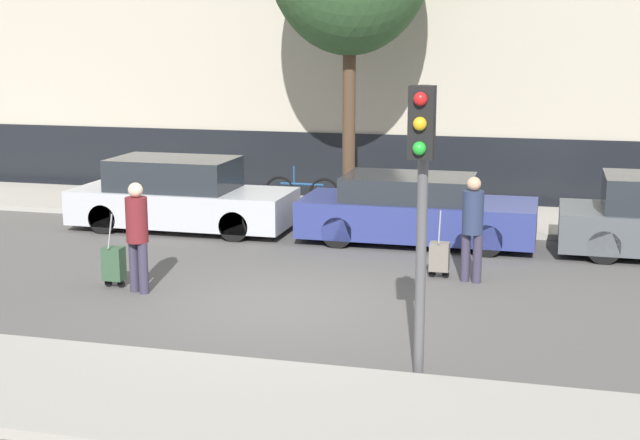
{
  "coord_description": "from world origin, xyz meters",
  "views": [
    {
      "loc": [
        3.85,
        -12.15,
        3.9
      ],
      "look_at": [
        0.2,
        1.8,
        0.95
      ],
      "focal_mm": 50.0,
      "sensor_mm": 36.0,
      "label": 1
    }
  ],
  "objects_px": {
    "traffic_light": "(422,172)",
    "trolley_right": "(439,257)",
    "pedestrian_left": "(137,230)",
    "parked_car_1": "(415,211)",
    "trolley_left": "(114,264)",
    "pedestrian_right": "(473,223)",
    "parked_bicycle": "(302,192)",
    "parked_car_0": "(180,197)"
  },
  "relations": [
    {
      "from": "pedestrian_right",
      "to": "traffic_light",
      "type": "relative_size",
      "value": 0.51
    },
    {
      "from": "parked_car_0",
      "to": "pedestrian_left",
      "type": "height_order",
      "value": "pedestrian_left"
    },
    {
      "from": "trolley_left",
      "to": "parked_bicycle",
      "type": "height_order",
      "value": "trolley_left"
    },
    {
      "from": "pedestrian_right",
      "to": "traffic_light",
      "type": "distance_m",
      "value": 4.65
    },
    {
      "from": "pedestrian_left",
      "to": "trolley_left",
      "type": "height_order",
      "value": "pedestrian_left"
    },
    {
      "from": "trolley_left",
      "to": "pedestrian_right",
      "type": "distance_m",
      "value": 5.78
    },
    {
      "from": "parked_car_0",
      "to": "traffic_light",
      "type": "height_order",
      "value": "traffic_light"
    },
    {
      "from": "parked_car_1",
      "to": "pedestrian_right",
      "type": "xyz_separation_m",
      "value": [
        1.32,
        -2.63,
        0.36
      ]
    },
    {
      "from": "trolley_left",
      "to": "traffic_light",
      "type": "bearing_deg",
      "value": -26.81
    },
    {
      "from": "pedestrian_left",
      "to": "pedestrian_right",
      "type": "relative_size",
      "value": 1.0
    },
    {
      "from": "pedestrian_left",
      "to": "parked_bicycle",
      "type": "relative_size",
      "value": 0.98
    },
    {
      "from": "traffic_light",
      "to": "trolley_right",
      "type": "bearing_deg",
      "value": 93.98
    },
    {
      "from": "parked_car_1",
      "to": "trolley_left",
      "type": "bearing_deg",
      "value": -133.51
    },
    {
      "from": "parked_car_0",
      "to": "parked_bicycle",
      "type": "relative_size",
      "value": 2.57
    },
    {
      "from": "parked_bicycle",
      "to": "parked_car_1",
      "type": "bearing_deg",
      "value": -37.15
    },
    {
      "from": "parked_car_0",
      "to": "trolley_right",
      "type": "distance_m",
      "value": 6.2
    },
    {
      "from": "parked_car_1",
      "to": "trolley_left",
      "type": "height_order",
      "value": "parked_car_1"
    },
    {
      "from": "trolley_right",
      "to": "parked_bicycle",
      "type": "relative_size",
      "value": 0.64
    },
    {
      "from": "traffic_light",
      "to": "parked_bicycle",
      "type": "bearing_deg",
      "value": 113.44
    },
    {
      "from": "parked_car_1",
      "to": "trolley_right",
      "type": "xyz_separation_m",
      "value": [
        0.78,
        -2.5,
        -0.27
      ]
    },
    {
      "from": "pedestrian_left",
      "to": "trolley_left",
      "type": "distance_m",
      "value": 0.82
    },
    {
      "from": "parked_car_0",
      "to": "trolley_left",
      "type": "bearing_deg",
      "value": -80.45
    },
    {
      "from": "traffic_light",
      "to": "trolley_left",
      "type": "bearing_deg",
      "value": 153.19
    },
    {
      "from": "parked_car_0",
      "to": "parked_car_1",
      "type": "distance_m",
      "value": 4.89
    },
    {
      "from": "parked_car_1",
      "to": "parked_bicycle",
      "type": "bearing_deg",
      "value": 142.85
    },
    {
      "from": "pedestrian_right",
      "to": "parked_bicycle",
      "type": "bearing_deg",
      "value": 144.73
    },
    {
      "from": "pedestrian_left",
      "to": "traffic_light",
      "type": "distance_m",
      "value": 5.54
    },
    {
      "from": "pedestrian_left",
      "to": "trolley_right",
      "type": "bearing_deg",
      "value": 43.88
    },
    {
      "from": "pedestrian_right",
      "to": "parked_car_1",
      "type": "bearing_deg",
      "value": 130.2
    },
    {
      "from": "trolley_right",
      "to": "trolley_left",
      "type": "bearing_deg",
      "value": -159.16
    },
    {
      "from": "traffic_light",
      "to": "parked_car_1",
      "type": "bearing_deg",
      "value": 98.88
    },
    {
      "from": "trolley_right",
      "to": "parked_car_1",
      "type": "bearing_deg",
      "value": 107.42
    },
    {
      "from": "pedestrian_left",
      "to": "trolley_left",
      "type": "xyz_separation_m",
      "value": [
        -0.52,
        0.18,
        -0.61
      ]
    },
    {
      "from": "parked_car_1",
      "to": "parked_car_0",
      "type": "bearing_deg",
      "value": -179.74
    },
    {
      "from": "pedestrian_left",
      "to": "traffic_light",
      "type": "height_order",
      "value": "traffic_light"
    },
    {
      "from": "trolley_left",
      "to": "pedestrian_right",
      "type": "xyz_separation_m",
      "value": [
        5.48,
        1.75,
        0.6
      ]
    },
    {
      "from": "trolley_left",
      "to": "parked_bicycle",
      "type": "xyz_separation_m",
      "value": [
        1.25,
        6.58,
        0.11
      ]
    },
    {
      "from": "parked_car_1",
      "to": "traffic_light",
      "type": "relative_size",
      "value": 1.32
    },
    {
      "from": "parked_car_1",
      "to": "trolley_right",
      "type": "relative_size",
      "value": 3.95
    },
    {
      "from": "trolley_right",
      "to": "parked_car_0",
      "type": "bearing_deg",
      "value": 156.42
    },
    {
      "from": "parked_car_1",
      "to": "pedestrian_left",
      "type": "distance_m",
      "value": 5.84
    },
    {
      "from": "parked_car_0",
      "to": "pedestrian_right",
      "type": "bearing_deg",
      "value": -22.76
    }
  ]
}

